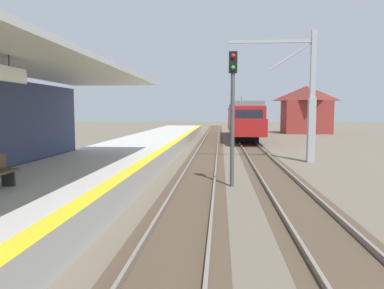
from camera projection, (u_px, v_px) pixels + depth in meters
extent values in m
cube|color=#B7B5AD|center=(76.00, 178.00, 13.36)|extent=(5.00, 80.00, 0.90)
cube|color=yellow|center=(135.00, 167.00, 13.14)|extent=(0.50, 80.00, 0.01)
cube|color=white|center=(9.00, 74.00, 8.59)|extent=(0.08, 1.40, 0.36)
cylinder|color=#333333|center=(9.00, 61.00, 8.56)|extent=(0.03, 0.03, 0.27)
cube|color=#4C3D2D|center=(200.00, 173.00, 17.02)|extent=(2.34, 120.00, 0.01)
cube|color=slate|center=(185.00, 172.00, 17.07)|extent=(0.08, 120.00, 0.15)
cube|color=slate|center=(215.00, 172.00, 16.96)|extent=(0.08, 120.00, 0.15)
cube|color=#4C3D2D|center=(273.00, 174.00, 16.76)|extent=(2.34, 120.00, 0.01)
cube|color=slate|center=(257.00, 173.00, 16.81)|extent=(0.08, 120.00, 0.15)
cube|color=slate|center=(289.00, 173.00, 16.69)|extent=(0.08, 120.00, 0.15)
cube|color=maroon|center=(243.00, 119.00, 39.80)|extent=(2.90, 18.00, 2.70)
cube|color=slate|center=(243.00, 105.00, 39.66)|extent=(2.67, 18.00, 0.44)
cube|color=black|center=(249.00, 117.00, 30.81)|extent=(2.32, 0.06, 1.21)
cube|color=maroon|center=(250.00, 128.00, 30.12)|extent=(2.78, 1.60, 1.49)
cube|color=black|center=(256.00, 116.00, 39.65)|extent=(0.04, 15.84, 0.86)
cylinder|color=#333333|center=(241.00, 100.00, 43.17)|extent=(0.06, 0.06, 0.90)
cube|color=black|center=(246.00, 139.00, 34.15)|extent=(2.17, 2.20, 0.72)
cube|color=black|center=(240.00, 132.00, 45.77)|extent=(2.17, 2.20, 0.72)
cylinder|color=#4C4C4C|center=(232.00, 130.00, 13.92)|extent=(0.16, 0.16, 4.40)
cube|color=black|center=(233.00, 62.00, 13.68)|extent=(0.32, 0.24, 0.80)
sphere|color=red|center=(233.00, 56.00, 13.52)|extent=(0.16, 0.16, 0.16)
sphere|color=green|center=(233.00, 68.00, 13.56)|extent=(0.16, 0.16, 0.16)
cube|color=#9EA3A8|center=(311.00, 130.00, 20.68)|extent=(0.40, 0.40, 3.75)
cube|color=#9EA3A8|center=(313.00, 64.00, 20.34)|extent=(0.28, 0.28, 3.75)
cube|color=#9EA3A8|center=(271.00, 42.00, 20.41)|extent=(4.80, 0.16, 0.16)
cylinder|color=#9EA3A8|center=(292.00, 56.00, 20.39)|extent=(2.47, 0.07, 1.60)
cube|color=#333333|center=(8.00, 178.00, 9.78)|extent=(0.36, 0.08, 0.44)
cube|color=maroon|center=(306.00, 117.00, 48.71)|extent=(6.00, 4.80, 4.40)
pyramid|color=maroon|center=(307.00, 93.00, 48.41)|extent=(6.60, 5.28, 2.00)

